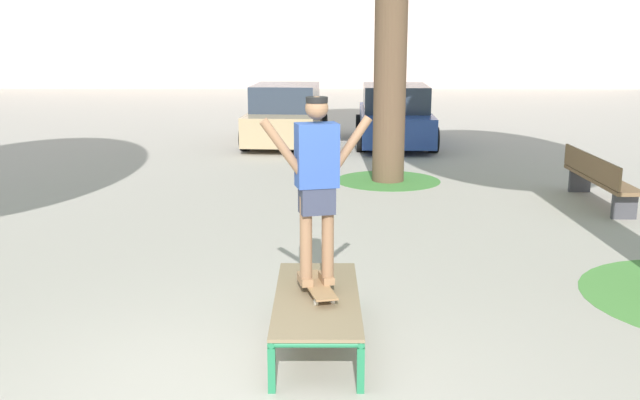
{
  "coord_description": "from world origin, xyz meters",
  "views": [
    {
      "loc": [
        0.75,
        -5.19,
        2.78
      ],
      "look_at": [
        0.61,
        2.46,
        1.0
      ],
      "focal_mm": 40.57,
      "sensor_mm": 36.0,
      "label": 1
    }
  ],
  "objects_px": {
    "skater": "(317,178)",
    "car_tan": "(286,116)",
    "car_blue": "(395,117)",
    "skateboard": "(317,286)",
    "park_bench": "(598,178)",
    "skate_box": "(317,301)"
  },
  "relations": [
    {
      "from": "skate_box",
      "to": "car_tan",
      "type": "xyz_separation_m",
      "value": [
        -1.06,
        12.24,
        0.28
      ]
    },
    {
      "from": "skateboard",
      "to": "car_tan",
      "type": "bearing_deg",
      "value": 94.98
    },
    {
      "from": "skate_box",
      "to": "car_tan",
      "type": "relative_size",
      "value": 0.45
    },
    {
      "from": "car_tan",
      "to": "park_bench",
      "type": "height_order",
      "value": "car_tan"
    },
    {
      "from": "skate_box",
      "to": "skater",
      "type": "height_order",
      "value": "skater"
    },
    {
      "from": "car_blue",
      "to": "skater",
      "type": "bearing_deg",
      "value": -97.98
    },
    {
      "from": "car_blue",
      "to": "park_bench",
      "type": "bearing_deg",
      "value": -66.79
    },
    {
      "from": "skate_box",
      "to": "park_bench",
      "type": "relative_size",
      "value": 0.79
    },
    {
      "from": "skate_box",
      "to": "car_tan",
      "type": "bearing_deg",
      "value": 94.96
    },
    {
      "from": "skateboard",
      "to": "park_bench",
      "type": "xyz_separation_m",
      "value": [
        4.5,
        5.5,
        -0.09
      ]
    },
    {
      "from": "skateboard",
      "to": "park_bench",
      "type": "height_order",
      "value": "park_bench"
    },
    {
      "from": "skateboard",
      "to": "skater",
      "type": "bearing_deg",
      "value": 104.48
    },
    {
      "from": "skate_box",
      "to": "skater",
      "type": "xyz_separation_m",
      "value": [
        -0.0,
        0.06,
        1.12
      ]
    },
    {
      "from": "skateboard",
      "to": "car_blue",
      "type": "relative_size",
      "value": 0.19
    },
    {
      "from": "skate_box",
      "to": "skateboard",
      "type": "distance_m",
      "value": 0.14
    },
    {
      "from": "park_bench",
      "to": "skateboard",
      "type": "bearing_deg",
      "value": -129.25
    },
    {
      "from": "car_tan",
      "to": "skater",
      "type": "bearing_deg",
      "value": -85.02
    },
    {
      "from": "skater",
      "to": "car_tan",
      "type": "bearing_deg",
      "value": 94.98
    },
    {
      "from": "skate_box",
      "to": "car_blue",
      "type": "height_order",
      "value": "car_blue"
    },
    {
      "from": "skateboard",
      "to": "car_blue",
      "type": "distance_m",
      "value": 12.17
    },
    {
      "from": "skateboard",
      "to": "park_bench",
      "type": "bearing_deg",
      "value": 50.75
    },
    {
      "from": "skater",
      "to": "park_bench",
      "type": "distance_m",
      "value": 7.19
    }
  ]
}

